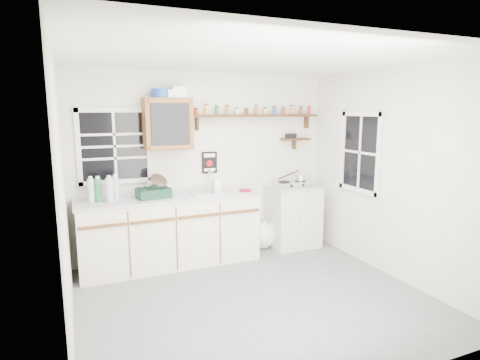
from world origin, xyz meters
name	(u,v)px	position (x,y,z in m)	size (l,w,h in m)	color
room	(255,184)	(0.00, 0.00, 1.25)	(3.64, 3.24, 2.54)	#545456
main_cabinet	(171,230)	(-0.58, 1.30, 0.46)	(2.31, 0.63, 0.92)	beige
right_cabinet	(293,216)	(1.25, 1.32, 0.46)	(0.73, 0.57, 0.91)	silver
sink	(210,192)	(-0.05, 1.30, 0.93)	(0.52, 0.44, 0.29)	silver
upper_cabinet	(168,124)	(-0.55, 1.44, 1.82)	(0.60, 0.32, 0.65)	#5E3217
upper_cabinet_clutter	(168,93)	(-0.53, 1.44, 2.21)	(0.43, 0.24, 0.14)	#183C9E
spice_shelf	(256,115)	(0.73, 1.51, 1.93)	(1.91, 0.18, 0.35)	black
secondary_shelf	(294,139)	(1.36, 1.52, 1.58)	(0.45, 0.16, 0.24)	black
warning_sign	(209,163)	(0.05, 1.59, 1.28)	(0.22, 0.02, 0.30)	black
window_back	(115,146)	(-1.20, 1.59, 1.55)	(0.93, 0.03, 0.98)	black
window_right	(360,152)	(1.79, 0.55, 1.45)	(0.03, 0.78, 1.08)	black
water_bottles	(104,189)	(-1.38, 1.30, 1.07)	(0.36, 0.17, 0.32)	silver
dish_rack	(155,190)	(-0.78, 1.27, 1.01)	(0.42, 0.33, 0.30)	#10311F
soap_bottle	(217,183)	(0.10, 1.43, 1.02)	(0.09, 0.09, 0.20)	white
rag	(245,190)	(0.42, 1.19, 0.93)	(0.15, 0.13, 0.02)	maroon
hotplate	(292,184)	(1.21, 1.31, 0.95)	(0.54, 0.30, 0.08)	silver
saucepan	(300,177)	(1.34, 1.31, 1.03)	(0.35, 0.27, 0.17)	silver
trash_bag	(263,235)	(0.80, 1.40, 0.19)	(0.40, 0.36, 0.45)	white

